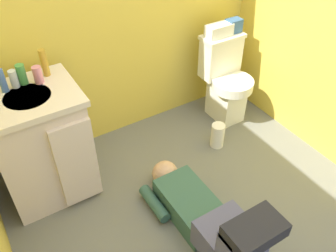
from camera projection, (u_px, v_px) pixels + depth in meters
ground_plane at (193, 206)px, 2.54m from camera, size 2.85×3.05×0.04m
toilet at (225, 80)px, 3.09m from camera, size 0.36×0.46×0.75m
vanity_cabinet at (42, 145)px, 2.38m from camera, size 0.60×0.53×0.82m
faucet at (18, 77)px, 2.19m from camera, size 0.02×0.02×0.10m
person_plumber at (207, 216)px, 2.23m from camera, size 0.39×1.06×0.52m
tissue_box at (219, 30)px, 2.86m from camera, size 0.22×0.11×0.10m
toiletry_bag at (234, 26)px, 2.92m from camera, size 0.12×0.09×0.11m
bottle_blue at (2, 81)px, 2.11m from camera, size 0.04×0.04×0.15m
bottle_clear at (14, 79)px, 2.16m from camera, size 0.05×0.05×0.11m
bottle_green at (22, 74)px, 2.18m from camera, size 0.05×0.05×0.13m
bottle_pink at (38, 75)px, 2.19m from camera, size 0.06×0.06×0.11m
bottle_amber at (44, 63)px, 2.24m from camera, size 0.04×0.04×0.18m
paper_towel_roll at (218, 135)px, 2.93m from camera, size 0.11×0.11×0.21m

